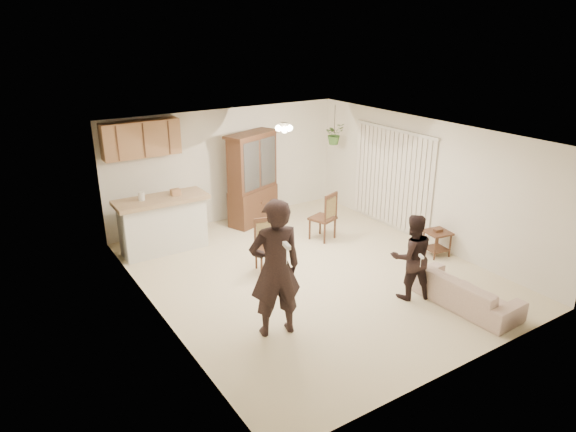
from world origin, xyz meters
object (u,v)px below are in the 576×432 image
sofa (466,285)px  chair_hutch_right (322,226)px  adult (275,276)px  child (411,259)px  side_table (437,243)px  chair_bar (268,257)px  china_hutch (253,179)px  chair_hutch_left (257,206)px

sofa → chair_hutch_right: chair_hutch_right is taller
adult → child: adult is taller
side_table → chair_bar: (-3.07, 1.15, 0.02)m
side_table → adult: bearing=-171.6°
china_hutch → chair_hutch_left: 0.70m
side_table → chair_hutch_right: size_ratio=0.53×
sofa → chair_hutch_right: (-0.30, 3.39, -0.08)m
chair_hutch_left → side_table: bearing=-4.2°
chair_hutch_right → adult: bearing=24.1°
child → china_hutch: 4.36m
child → chair_bar: bearing=-32.1°
adult → side_table: adult is taller
chair_bar → child: bearing=-40.5°
adult → sofa: bearing=174.4°
child → chair_hutch_left: (-0.33, 4.42, -0.35)m
adult → side_table: (3.97, 0.59, -0.65)m
sofa → chair_hutch_left: chair_hutch_left is taller
child → chair_hutch_right: 2.75m
sofa → chair_hutch_left: 5.17m
china_hutch → child: bearing=-104.6°
china_hutch → chair_hutch_right: size_ratio=1.99×
adult → china_hutch: (1.87, 4.02, 0.10)m
adult → child: size_ratio=1.33×
child → chair_bar: 2.53m
chair_bar → chair_hutch_right: chair_hutch_right is taller
china_hutch → adult: bearing=-136.0°
sofa → chair_hutch_left: (-0.87, 5.10, -0.05)m
adult → side_table: bearing=-158.6°
child → adult: bearing=15.1°
chair_bar → adult: bearing=-103.6°
adult → child: bearing=-174.1°
sofa → chair_bar: 3.36m
china_hutch → chair_hutch_right: 1.91m
adult → chair_hutch_left: adult is taller
side_table → china_hutch: bearing=121.4°
child → chair_hutch_right: (0.24, 2.71, -0.39)m
chair_bar → chair_hutch_left: 2.64m
chair_hutch_left → chair_hutch_right: bearing=-14.4°
sofa → china_hutch: (-1.03, 5.00, 0.63)m
chair_hutch_right → chair_hutch_left: bearing=-90.1°
child → chair_bar: child is taller
child → chair_hutch_left: 4.44m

